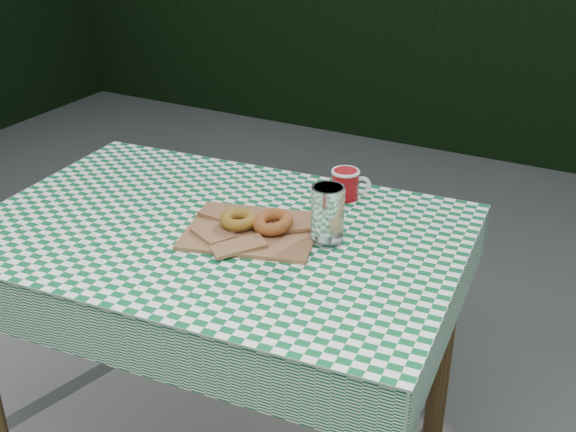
% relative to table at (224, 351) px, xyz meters
% --- Properties ---
extents(table, '(1.24, 0.88, 0.75)m').
position_rel_table_xyz_m(table, '(0.00, 0.00, 0.00)').
color(table, '#52331C').
rests_on(table, ground).
extents(tablecloth, '(1.26, 0.90, 0.01)m').
position_rel_table_xyz_m(tablecloth, '(-0.00, 0.00, 0.38)').
color(tablecloth, '#0D572C').
rests_on(tablecloth, table).
extents(paper_bag, '(0.37, 0.33, 0.02)m').
position_rel_table_xyz_m(paper_bag, '(0.09, 0.02, 0.39)').
color(paper_bag, '#9B6344').
rests_on(paper_bag, tablecloth).
extents(bagel_front, '(0.12, 0.12, 0.03)m').
position_rel_table_xyz_m(bagel_front, '(0.06, 0.01, 0.41)').
color(bagel_front, olive).
rests_on(bagel_front, paper_bag).
extents(bagel_back, '(0.14, 0.14, 0.03)m').
position_rel_table_xyz_m(bagel_back, '(0.14, 0.04, 0.41)').
color(bagel_back, '#A35421').
rests_on(bagel_back, paper_bag).
extents(coffee_mug, '(0.18, 0.18, 0.08)m').
position_rel_table_xyz_m(coffee_mug, '(0.21, 0.31, 0.42)').
color(coffee_mug, '#99090F').
rests_on(coffee_mug, tablecloth).
extents(drinking_glass, '(0.08, 0.08, 0.14)m').
position_rel_table_xyz_m(drinking_glass, '(0.27, 0.06, 0.45)').
color(drinking_glass, white).
rests_on(drinking_glass, tablecloth).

